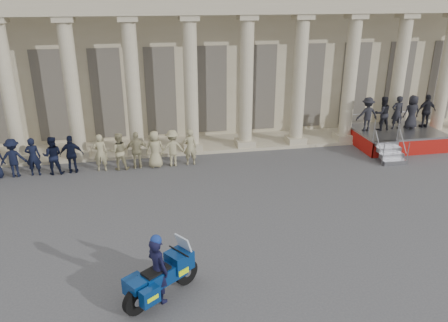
{
  "coord_description": "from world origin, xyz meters",
  "views": [
    {
      "loc": [
        -0.87,
        -11.76,
        7.24
      ],
      "look_at": [
        1.8,
        2.45,
        1.6
      ],
      "focal_mm": 35.0,
      "sensor_mm": 36.0,
      "label": 1
    }
  ],
  "objects": [
    {
      "name": "ground",
      "position": [
        0.0,
        0.0,
        0.0
      ],
      "size": [
        90.0,
        90.0,
        0.0
      ],
      "primitive_type": "plane",
      "color": "#414144",
      "rests_on": "ground"
    },
    {
      "name": "building",
      "position": [
        -0.0,
        14.74,
        4.52
      ],
      "size": [
        40.0,
        12.5,
        9.0
      ],
      "color": "tan",
      "rests_on": "ground"
    },
    {
      "name": "reviewing_stand",
      "position": [
        11.18,
        7.02,
        1.34
      ],
      "size": [
        4.23,
        3.94,
        2.49
      ],
      "color": "gray",
      "rests_on": "ground"
    },
    {
      "name": "motorcycle",
      "position": [
        -0.71,
        -2.57,
        0.64
      ],
      "size": [
        1.95,
        1.62,
        1.47
      ],
      "rotation": [
        0.0,
        0.0,
        0.63
      ],
      "color": "black",
      "rests_on": "ground"
    },
    {
      "name": "rider",
      "position": [
        -0.81,
        -2.65,
        0.92
      ],
      "size": [
        0.72,
        0.77,
        1.86
      ],
      "rotation": [
        0.0,
        0.0,
        2.2
      ],
      "color": "black",
      "rests_on": "ground"
    }
  ]
}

